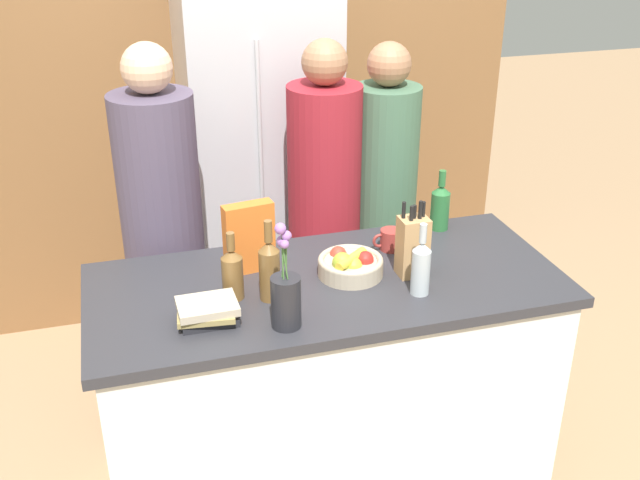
# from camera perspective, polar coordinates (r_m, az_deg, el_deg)

# --- Properties ---
(ground_plane) EXTENTS (14.00, 14.00, 0.00)m
(ground_plane) POSITION_cam_1_polar(r_m,az_deg,el_deg) (3.29, 0.48, -17.29)
(ground_plane) COLOR #A37F5B
(kitchen_island) EXTENTS (1.74, 0.76, 0.92)m
(kitchen_island) POSITION_cam_1_polar(r_m,az_deg,el_deg) (2.99, 0.51, -10.82)
(kitchen_island) COLOR silver
(kitchen_island) RESTS_ON ground_plane
(back_wall_wood) EXTENTS (2.94, 0.12, 2.60)m
(back_wall_wood) POSITION_cam_1_polar(r_m,az_deg,el_deg) (4.03, -5.91, 12.14)
(back_wall_wood) COLOR brown
(back_wall_wood) RESTS_ON ground_plane
(refrigerator) EXTENTS (0.71, 0.63, 1.97)m
(refrigerator) POSITION_cam_1_polar(r_m,az_deg,el_deg) (3.78, -4.68, 6.30)
(refrigerator) COLOR #B7B7BC
(refrigerator) RESTS_ON ground_plane
(fruit_bowl) EXTENTS (0.24, 0.24, 0.11)m
(fruit_bowl) POSITION_cam_1_polar(r_m,az_deg,el_deg) (2.76, 2.31, -1.87)
(fruit_bowl) COLOR tan
(fruit_bowl) RESTS_ON kitchen_island
(knife_block) EXTENTS (0.10, 0.09, 0.30)m
(knife_block) POSITION_cam_1_polar(r_m,az_deg,el_deg) (2.75, 7.07, -0.43)
(knife_block) COLOR tan
(knife_block) RESTS_ON kitchen_island
(flower_vase) EXTENTS (0.10, 0.10, 0.37)m
(flower_vase) POSITION_cam_1_polar(r_m,az_deg,el_deg) (2.42, -2.63, -4.30)
(flower_vase) COLOR #232328
(flower_vase) RESTS_ON kitchen_island
(cereal_box) EXTENTS (0.19, 0.09, 0.27)m
(cereal_box) POSITION_cam_1_polar(r_m,az_deg,el_deg) (2.76, -5.43, 0.18)
(cereal_box) COLOR orange
(cereal_box) RESTS_ON kitchen_island
(coffee_mug) EXTENTS (0.12, 0.08, 0.08)m
(coffee_mug) POSITION_cam_1_polar(r_m,az_deg,el_deg) (2.96, 5.36, 0.02)
(coffee_mug) COLOR #99332D
(coffee_mug) RESTS_ON kitchen_island
(book_stack) EXTENTS (0.21, 0.16, 0.07)m
(book_stack) POSITION_cam_1_polar(r_m,az_deg,el_deg) (2.50, -8.56, -5.46)
(book_stack) COLOR #232328
(book_stack) RESTS_ON kitchen_island
(bottle_oil) EXTENTS (0.07, 0.07, 0.30)m
(bottle_oil) POSITION_cam_1_polar(r_m,az_deg,el_deg) (2.58, -3.88, -2.19)
(bottle_oil) COLOR brown
(bottle_oil) RESTS_ON kitchen_island
(bottle_vinegar) EXTENTS (0.08, 0.08, 0.26)m
(bottle_vinegar) POSITION_cam_1_polar(r_m,az_deg,el_deg) (3.14, 9.14, 2.57)
(bottle_vinegar) COLOR #286633
(bottle_vinegar) RESTS_ON kitchen_island
(bottle_wine) EXTENTS (0.08, 0.08, 0.25)m
(bottle_wine) POSITION_cam_1_polar(r_m,az_deg,el_deg) (2.60, -6.69, -2.48)
(bottle_wine) COLOR brown
(bottle_wine) RESTS_ON kitchen_island
(bottle_water) EXTENTS (0.07, 0.07, 0.27)m
(bottle_water) POSITION_cam_1_polar(r_m,az_deg,el_deg) (2.63, 7.70, -2.01)
(bottle_water) COLOR #B2BCC1
(bottle_water) RESTS_ON kitchen_island
(person_at_sink) EXTENTS (0.34, 0.34, 1.70)m
(person_at_sink) POSITION_cam_1_polar(r_m,az_deg,el_deg) (3.18, -11.93, 1.34)
(person_at_sink) COLOR #383842
(person_at_sink) RESTS_ON ground_plane
(person_in_blue) EXTENTS (0.32, 0.32, 1.66)m
(person_in_blue) POSITION_cam_1_polar(r_m,az_deg,el_deg) (3.35, 0.33, 2.85)
(person_in_blue) COLOR #383842
(person_in_blue) RESTS_ON ground_plane
(person_in_red_tee) EXTENTS (0.30, 0.30, 1.63)m
(person_in_red_tee) POSITION_cam_1_polar(r_m,az_deg,el_deg) (3.45, 4.89, 3.27)
(person_in_red_tee) COLOR #383842
(person_in_red_tee) RESTS_ON ground_plane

